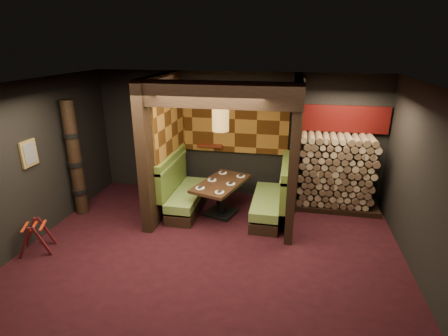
% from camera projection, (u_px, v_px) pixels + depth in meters
% --- Properties ---
extents(floor, '(6.50, 5.50, 0.02)m').
position_uv_depth(floor, '(209.00, 258.00, 5.93)').
color(floor, black).
rests_on(floor, ground).
extents(ceiling, '(6.50, 5.50, 0.02)m').
position_uv_depth(ceiling, '(206.00, 85.00, 4.95)').
color(ceiling, black).
rests_on(ceiling, ground).
extents(wall_back, '(6.50, 0.02, 2.85)m').
position_uv_depth(wall_back, '(236.00, 135.00, 7.98)').
color(wall_back, black).
rests_on(wall_back, ground).
extents(wall_front, '(6.50, 0.02, 2.85)m').
position_uv_depth(wall_front, '(129.00, 300.00, 2.89)').
color(wall_front, black).
rests_on(wall_front, ground).
extents(wall_left, '(0.02, 5.50, 2.85)m').
position_uv_depth(wall_left, '(25.00, 166.00, 6.03)').
color(wall_left, black).
rests_on(wall_left, ground).
extents(wall_right, '(0.02, 5.50, 2.85)m').
position_uv_depth(wall_right, '(436.00, 196.00, 4.84)').
color(wall_right, black).
rests_on(wall_right, ground).
extents(partition_left, '(0.20, 2.20, 2.85)m').
position_uv_depth(partition_left, '(163.00, 146.00, 7.21)').
color(partition_left, black).
rests_on(partition_left, floor).
extents(partition_right, '(0.15, 2.10, 2.85)m').
position_uv_depth(partition_right, '(294.00, 152.00, 6.77)').
color(partition_right, black).
rests_on(partition_right, floor).
extents(header_beam, '(2.85, 0.18, 0.44)m').
position_uv_depth(header_beam, '(215.00, 95.00, 5.68)').
color(header_beam, black).
rests_on(header_beam, partition_left).
extents(tapa_back_panel, '(2.40, 0.06, 1.55)m').
position_uv_depth(tapa_back_panel, '(235.00, 119.00, 7.81)').
color(tapa_back_panel, '#8E5A21').
rests_on(tapa_back_panel, wall_back).
extents(tapa_side_panel, '(0.04, 1.85, 1.45)m').
position_uv_depth(tapa_side_panel, '(171.00, 124.00, 7.20)').
color(tapa_side_panel, '#8E5A21').
rests_on(tapa_side_panel, partition_left).
extents(lacquer_shelf, '(0.60, 0.12, 0.07)m').
position_uv_depth(lacquer_shelf, '(210.00, 146.00, 8.08)').
color(lacquer_shelf, '#571D0F').
rests_on(lacquer_shelf, wall_back).
extents(booth_bench_left, '(0.68, 1.60, 1.14)m').
position_uv_depth(booth_bench_left, '(183.00, 192.00, 7.49)').
color(booth_bench_left, black).
rests_on(booth_bench_left, floor).
extents(booth_bench_right, '(0.68, 1.60, 1.14)m').
position_uv_depth(booth_bench_right, '(272.00, 200.00, 7.14)').
color(booth_bench_right, black).
rests_on(booth_bench_right, floor).
extents(dining_table, '(1.12, 1.54, 0.73)m').
position_uv_depth(dining_table, '(221.00, 193.00, 7.24)').
color(dining_table, black).
rests_on(dining_table, floor).
extents(place_settings, '(0.87, 1.22, 0.03)m').
position_uv_depth(place_settings, '(221.00, 182.00, 7.16)').
color(place_settings, white).
rests_on(place_settings, dining_table).
extents(pendant_lamp, '(0.33, 0.33, 1.03)m').
position_uv_depth(pendant_lamp, '(221.00, 119.00, 6.67)').
color(pendant_lamp, olive).
rests_on(pendant_lamp, ceiling).
extents(framed_picture, '(0.05, 0.36, 0.46)m').
position_uv_depth(framed_picture, '(29.00, 153.00, 6.05)').
color(framed_picture, olive).
rests_on(framed_picture, wall_left).
extents(luggage_rack, '(0.67, 0.58, 0.60)m').
position_uv_depth(luggage_rack, '(36.00, 236.00, 6.00)').
color(luggage_rack, '#430F13').
rests_on(luggage_rack, floor).
extents(totem_column, '(0.31, 0.31, 2.40)m').
position_uv_depth(totem_column, '(75.00, 160.00, 7.09)').
color(totem_column, black).
rests_on(totem_column, floor).
extents(firewood_stack, '(1.73, 0.70, 1.64)m').
position_uv_depth(firewood_stack, '(339.00, 173.00, 7.40)').
color(firewood_stack, black).
rests_on(firewood_stack, floor).
extents(mosaic_header, '(1.83, 0.10, 0.56)m').
position_uv_depth(mosaic_header, '(343.00, 119.00, 7.33)').
color(mosaic_header, maroon).
rests_on(mosaic_header, wall_back).
extents(bay_front_post, '(0.08, 0.08, 2.85)m').
position_uv_depth(bay_front_post, '(298.00, 149.00, 6.99)').
color(bay_front_post, black).
rests_on(bay_front_post, floor).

